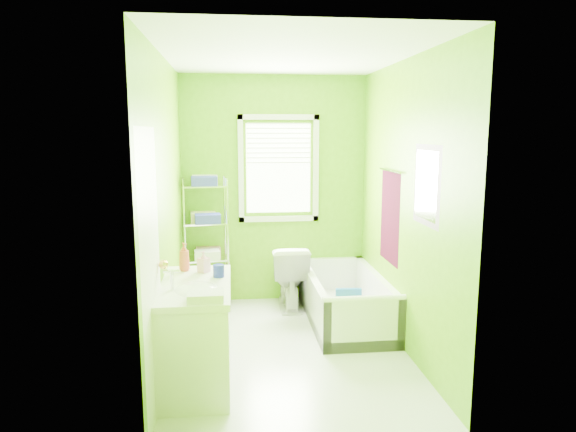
{
  "coord_description": "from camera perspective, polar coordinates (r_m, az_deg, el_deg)",
  "views": [
    {
      "loc": [
        -0.49,
        -4.42,
        1.97
      ],
      "look_at": [
        0.03,
        0.25,
        1.19
      ],
      "focal_mm": 32.0,
      "sensor_mm": 36.0,
      "label": 1
    }
  ],
  "objects": [
    {
      "name": "ground",
      "position": [
        4.86,
        0.01,
        -14.51
      ],
      "size": [
        2.9,
        2.9,
        0.0
      ],
      "primitive_type": "plane",
      "color": "silver",
      "rests_on": "ground"
    },
    {
      "name": "window",
      "position": [
        5.88,
        -1.05,
        5.91
      ],
      "size": [
        0.92,
        0.05,
        1.22
      ],
      "color": "white",
      "rests_on": "ground"
    },
    {
      "name": "right_wall_decor",
      "position": [
        4.7,
        12.68,
        1.21
      ],
      "size": [
        0.04,
        1.48,
        1.17
      ],
      "color": "#3E071B",
      "rests_on": "ground"
    },
    {
      "name": "room_envelope",
      "position": [
        4.47,
        0.01,
        3.95
      ],
      "size": [
        2.14,
        2.94,
        2.62
      ],
      "color": "#5A9D07",
      "rests_on": "ground"
    },
    {
      "name": "vanity",
      "position": [
        4.18,
        -10.19,
        -12.38
      ],
      "size": [
        0.55,
        1.07,
        1.05
      ],
      "color": "white",
      "rests_on": "ground"
    },
    {
      "name": "toilet",
      "position": [
        5.82,
        0.12,
        -6.64
      ],
      "size": [
        0.42,
        0.72,
        0.73
      ],
      "primitive_type": "imported",
      "rotation": [
        0.0,
        0.0,
        3.13
      ],
      "color": "white",
      "rests_on": "ground"
    },
    {
      "name": "wire_shelf_unit",
      "position": [
        5.81,
        -8.97,
        -1.32
      ],
      "size": [
        0.52,
        0.43,
        1.49
      ],
      "color": "silver",
      "rests_on": "ground"
    },
    {
      "name": "bathtub",
      "position": [
        5.47,
        6.4,
        -9.91
      ],
      "size": [
        0.76,
        1.62,
        0.52
      ],
      "color": "white",
      "rests_on": "ground"
    },
    {
      "name": "door",
      "position": [
        3.6,
        -14.92,
        -6.56
      ],
      "size": [
        0.09,
        0.8,
        2.0
      ],
      "color": "white",
      "rests_on": "ground"
    }
  ]
}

